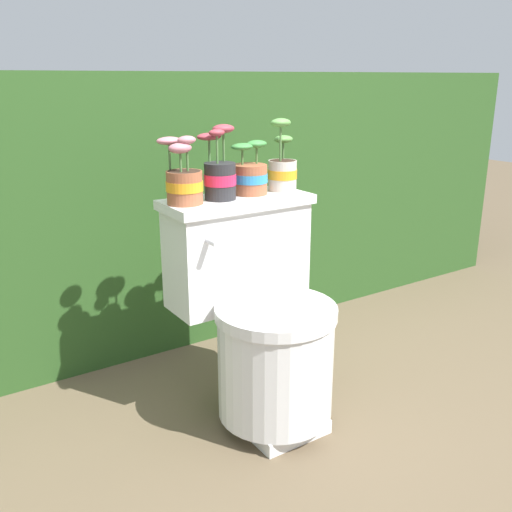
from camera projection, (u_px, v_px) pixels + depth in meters
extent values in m
plane|color=brown|center=(286.00, 416.00, 1.91)|extent=(12.00, 12.00, 0.00)
cube|color=#284C1E|center=(138.00, 194.00, 2.70)|extent=(3.79, 1.10, 1.11)
cube|color=silver|center=(275.00, 417.00, 1.86)|extent=(0.24, 0.29, 0.05)
cylinder|color=silver|center=(275.00, 365.00, 1.81)|extent=(0.37, 0.37, 0.33)
cylinder|color=silver|center=(276.00, 312.00, 1.75)|extent=(0.38, 0.38, 0.04)
cube|color=silver|center=(238.00, 255.00, 1.89)|extent=(0.46, 0.19, 0.33)
cube|color=silver|center=(237.00, 202.00, 1.84)|extent=(0.49, 0.21, 0.03)
cylinder|color=silver|center=(212.00, 242.00, 1.68)|extent=(0.02, 0.05, 0.02)
cylinder|color=#9E5638|center=(185.00, 188.00, 1.72)|extent=(0.11, 0.11, 0.10)
cylinder|color=orange|center=(185.00, 186.00, 1.72)|extent=(0.11, 0.11, 0.03)
cylinder|color=#332319|center=(184.00, 173.00, 1.71)|extent=(0.10, 0.10, 0.01)
cylinder|color=#4C753D|center=(187.00, 157.00, 1.69)|extent=(0.01, 0.01, 0.08)
ellipsoid|color=#B26B75|center=(187.00, 140.00, 1.68)|extent=(0.06, 0.04, 0.03)
cylinder|color=#4C753D|center=(170.00, 157.00, 1.71)|extent=(0.01, 0.01, 0.08)
ellipsoid|color=#B26B75|center=(169.00, 141.00, 1.70)|extent=(0.08, 0.05, 0.02)
cylinder|color=#4C753D|center=(181.00, 162.00, 1.68)|extent=(0.01, 0.01, 0.06)
ellipsoid|color=#B26B75|center=(180.00, 148.00, 1.67)|extent=(0.07, 0.05, 0.03)
cylinder|color=#262628|center=(220.00, 181.00, 1.79)|extent=(0.10, 0.10, 0.12)
cylinder|color=#D1234C|center=(220.00, 179.00, 1.78)|extent=(0.10, 0.10, 0.03)
cylinder|color=#332319|center=(220.00, 165.00, 1.77)|extent=(0.09, 0.09, 0.01)
cylinder|color=#4C753D|center=(217.00, 149.00, 1.74)|extent=(0.01, 0.01, 0.09)
ellipsoid|color=#93333D|center=(217.00, 133.00, 1.73)|extent=(0.05, 0.04, 0.02)
cylinder|color=#4C753D|center=(224.00, 146.00, 1.79)|extent=(0.01, 0.01, 0.09)
ellipsoid|color=#93333D|center=(223.00, 129.00, 1.77)|extent=(0.07, 0.05, 0.03)
cylinder|color=#4C753D|center=(209.00, 150.00, 1.78)|extent=(0.01, 0.01, 0.07)
ellipsoid|color=#93333D|center=(209.00, 137.00, 1.77)|extent=(0.08, 0.06, 0.02)
cylinder|color=#9E5638|center=(250.00, 179.00, 1.87)|extent=(0.11, 0.11, 0.10)
cylinder|color=#2D84BC|center=(250.00, 178.00, 1.87)|extent=(0.12, 0.12, 0.03)
cylinder|color=#332319|center=(250.00, 166.00, 1.86)|extent=(0.10, 0.10, 0.01)
cylinder|color=#4C753D|center=(257.00, 155.00, 1.86)|extent=(0.01, 0.01, 0.06)
ellipsoid|color=#387F38|center=(257.00, 144.00, 1.85)|extent=(0.07, 0.05, 0.02)
cylinder|color=#4C753D|center=(242.00, 157.00, 1.84)|extent=(0.01, 0.01, 0.05)
ellipsoid|color=#387F38|center=(242.00, 147.00, 1.83)|extent=(0.08, 0.06, 0.02)
cylinder|color=beige|center=(282.00, 175.00, 1.93)|extent=(0.10, 0.10, 0.10)
cylinder|color=orange|center=(282.00, 174.00, 1.93)|extent=(0.10, 0.10, 0.03)
cylinder|color=#332319|center=(283.00, 162.00, 1.92)|extent=(0.09, 0.09, 0.01)
cylinder|color=#4C753D|center=(283.00, 150.00, 1.94)|extent=(0.01, 0.01, 0.06)
ellipsoid|color=#569342|center=(283.00, 139.00, 1.93)|extent=(0.07, 0.05, 0.03)
cylinder|color=#4C753D|center=(280.00, 143.00, 1.88)|extent=(0.01, 0.01, 0.12)
ellipsoid|color=#569342|center=(281.00, 123.00, 1.86)|extent=(0.07, 0.05, 0.03)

